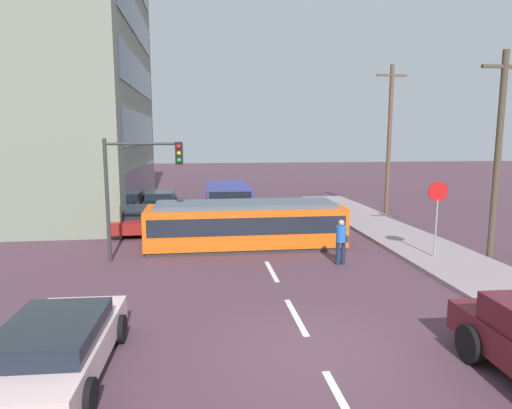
{
  "coord_description": "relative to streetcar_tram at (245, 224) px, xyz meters",
  "views": [
    {
      "loc": [
        -2.44,
        -8.9,
        4.68
      ],
      "look_at": [
        -0.34,
        7.62,
        2.13
      ],
      "focal_mm": 31.33,
      "sensor_mm": 36.0,
      "label": 1
    }
  ],
  "objects": [
    {
      "name": "ground_plane",
      "position": [
        0.55,
        0.42,
        -1.0
      ],
      "size": [
        120.0,
        120.0,
        0.0
      ],
      "primitive_type": "plane",
      "color": "#503441"
    },
    {
      "name": "sidewalk_curb_right",
      "position": [
        7.35,
        -3.58,
        -0.93
      ],
      "size": [
        3.2,
        36.0,
        0.14
      ],
      "primitive_type": "cube",
      "color": "gray",
      "rests_on": "ground"
    },
    {
      "name": "lane_stripe_0",
      "position": [
        0.55,
        -11.58,
        -1.0
      ],
      "size": [
        0.16,
        2.4,
        0.01
      ],
      "primitive_type": "cube",
      "color": "silver",
      "rests_on": "ground"
    },
    {
      "name": "lane_stripe_1",
      "position": [
        0.55,
        -7.58,
        -1.0
      ],
      "size": [
        0.16,
        2.4,
        0.01
      ],
      "primitive_type": "cube",
      "color": "silver",
      "rests_on": "ground"
    },
    {
      "name": "lane_stripe_2",
      "position": [
        0.55,
        -3.58,
        -1.0
      ],
      "size": [
        0.16,
        2.4,
        0.01
      ],
      "primitive_type": "cube",
      "color": "silver",
      "rests_on": "ground"
    },
    {
      "name": "lane_stripe_3",
      "position": [
        0.55,
        6.0,
        -1.0
      ],
      "size": [
        0.16,
        2.4,
        0.01
      ],
      "primitive_type": "cube",
      "color": "silver",
      "rests_on": "ground"
    },
    {
      "name": "lane_stripe_4",
      "position": [
        0.55,
        12.0,
        -1.0
      ],
      "size": [
        0.16,
        2.4,
        0.01
      ],
      "primitive_type": "cube",
      "color": "silver",
      "rests_on": "ground"
    },
    {
      "name": "corner_building",
      "position": [
        -12.6,
        10.22,
        8.6
      ],
      "size": [
        14.27,
        15.92,
        19.2
      ],
      "color": "gray",
      "rests_on": "ground"
    },
    {
      "name": "streetcar_tram",
      "position": [
        0.0,
        0.0,
        0.0
      ],
      "size": [
        8.29,
        2.57,
        1.94
      ],
      "color": "#EF5C13",
      "rests_on": "ground"
    },
    {
      "name": "city_bus",
      "position": [
        -0.27,
        7.54,
        0.06
      ],
      "size": [
        2.6,
        5.42,
        1.86
      ],
      "color": "#373D87",
      "rests_on": "ground"
    },
    {
      "name": "pedestrian_crossing",
      "position": [
        3.21,
        -3.06,
        -0.06
      ],
      "size": [
        0.47,
        0.36,
        1.67
      ],
      "color": "#172844",
      "rests_on": "ground"
    },
    {
      "name": "parked_sedan_near",
      "position": [
        -4.74,
        -9.88,
        -0.38
      ],
      "size": [
        2.18,
        4.56,
        1.19
      ],
      "color": "beige",
      "rests_on": "ground"
    },
    {
      "name": "parked_sedan_mid",
      "position": [
        -5.2,
        3.96,
        -0.38
      ],
      "size": [
        2.1,
        4.51,
        1.19
      ],
      "color": "maroon",
      "rests_on": "ground"
    },
    {
      "name": "parked_sedan_far",
      "position": [
        -4.43,
        10.34,
        -0.38
      ],
      "size": [
        2.09,
        4.25,
        1.19
      ],
      "color": "black",
      "rests_on": "ground"
    },
    {
      "name": "stop_sign",
      "position": [
        6.94,
        -2.95,
        1.19
      ],
      "size": [
        0.76,
        0.07,
        2.88
      ],
      "color": "gray",
      "rests_on": "sidewalk_curb_right"
    },
    {
      "name": "traffic_light_mast",
      "position": [
        -4.12,
        -1.64,
        2.25
      ],
      "size": [
        2.87,
        0.33,
        4.61
      ],
      "color": "#333333",
      "rests_on": "ground"
    },
    {
      "name": "utility_pole_near",
      "position": [
        9.19,
        -3.0,
        3.07
      ],
      "size": [
        1.8,
        0.24,
        7.78
      ],
      "color": "#4B4130",
      "rests_on": "ground"
    },
    {
      "name": "utility_pole_mid",
      "position": [
        9.25,
        6.89,
        3.56
      ],
      "size": [
        1.8,
        0.24,
        8.76
      ],
      "color": "brown",
      "rests_on": "ground"
    }
  ]
}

